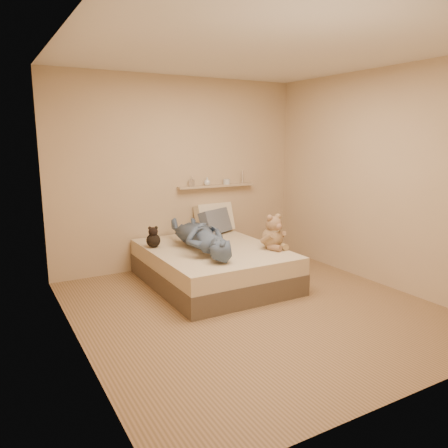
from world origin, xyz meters
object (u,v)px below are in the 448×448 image
person (201,236)px  wall_shelf (217,186)px  game_console (218,248)px  dark_plush (153,238)px  pillow_grey (216,222)px  teddy_bear (273,234)px  bed (213,265)px  pillow_cream (214,218)px

person → wall_shelf: size_ratio=1.22×
game_console → dark_plush: (-0.41, 0.92, -0.03)m
pillow_grey → wall_shelf: 0.55m
game_console → person: person is taller
game_console → wall_shelf: bearing=62.1°
teddy_bear → bed: bearing=147.9°
game_console → teddy_bear: teddy_bear is taller
bed → pillow_grey: size_ratio=3.80×
bed → wall_shelf: (0.55, 0.91, 0.88)m
game_console → teddy_bear: (0.84, 0.14, 0.03)m
game_console → pillow_cream: size_ratio=0.32×
teddy_bear → person: size_ratio=0.30×
teddy_bear → person: teddy_bear is taller
teddy_bear → wall_shelf: size_ratio=0.36×
game_console → dark_plush: dark_plush is taller
teddy_bear → person: bearing=154.7°
game_console → pillow_cream: pillow_cream is taller
bed → teddy_bear: bearing=-32.1°
game_console → wall_shelf: wall_shelf is taller
pillow_cream → wall_shelf: 0.46m
dark_plush → pillow_grey: size_ratio=0.54×
person → pillow_grey: bearing=-122.7°
dark_plush → pillow_grey: bearing=16.3°
game_console → pillow_cream: (0.68, 1.37, 0.05)m
bed → pillow_cream: bearing=60.7°
game_console → person: bearing=85.3°
bed → person: (-0.17, -0.01, 0.40)m
dark_plush → pillow_cream: bearing=22.1°
bed → wall_shelf: bearing=58.8°
bed → dark_plush: dark_plush is taller
wall_shelf → pillow_cream: bearing=-136.8°
bed → teddy_bear: size_ratio=4.38×
dark_plush → pillow_grey: pillow_grey is taller
game_console → wall_shelf: 1.71m
wall_shelf → dark_plush: bearing=-156.0°
dark_plush → wall_shelf: wall_shelf is taller
pillow_grey → wall_shelf: (0.14, 0.22, 0.48)m
teddy_bear → pillow_cream: 1.23m
pillow_cream → pillow_grey: 0.15m
bed → pillow_grey: (0.41, 0.69, 0.40)m
bed → person: 0.44m
dark_plush → person: size_ratio=0.18×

